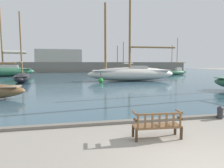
{
  "coord_description": "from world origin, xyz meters",
  "views": [
    {
      "loc": [
        -3.09,
        -4.07,
        2.54
      ],
      "look_at": [
        -0.14,
        10.0,
        1.0
      ],
      "focal_mm": 32.0,
      "sensor_mm": 36.0,
      "label": 1
    }
  ],
  "objects": [
    {
      "name": "sailboat_outer_port",
      "position": [
        -14.51,
        34.95,
        1.13
      ],
      "size": [
        11.66,
        4.25,
        12.09
      ],
      "color": "#2D6647",
      "rests_on": "harbor_water"
    },
    {
      "name": "sailboat_outer_starboard",
      "position": [
        -9.09,
        23.15,
        0.74
      ],
      "size": [
        3.0,
        8.08,
        8.82
      ],
      "color": "black",
      "rests_on": "harbor_water"
    },
    {
      "name": "mooring_bollard",
      "position": [
        3.53,
        3.59,
        0.32
      ],
      "size": [
        0.27,
        0.27,
        0.58
      ],
      "color": "#2D2D33",
      "rests_on": "ground"
    },
    {
      "name": "quay_edge_kerb",
      "position": [
        0.0,
        3.85,
        0.06
      ],
      "size": [
        40.0,
        0.3,
        0.12
      ],
      "primitive_type": "cube",
      "color": "slate",
      "rests_on": "ground"
    },
    {
      "name": "sailboat_nearest_starboard",
      "position": [
        18.2,
        32.86,
        0.69
      ],
      "size": [
        5.22,
        2.51,
        7.4
      ],
      "color": "#2D6647",
      "rests_on": "harbor_water"
    },
    {
      "name": "sailboat_nearest_port",
      "position": [
        9.17,
        40.88,
        0.79
      ],
      "size": [
        6.76,
        3.35,
        7.24
      ],
      "color": "black",
      "rests_on": "harbor_water"
    },
    {
      "name": "ground_plane",
      "position": [
        0.0,
        0.0,
        0.0
      ],
      "size": [
        160.0,
        160.0,
        0.0
      ],
      "primitive_type": "plane",
      "color": "gray"
    },
    {
      "name": "far_breakwater",
      "position": [
        -0.95,
        47.73,
        1.82
      ],
      "size": [
        56.02,
        2.4,
        5.84
      ],
      "color": "slate",
      "rests_on": "ground"
    },
    {
      "name": "park_bench",
      "position": [
        -0.28,
        1.96,
        0.47
      ],
      "size": [
        1.63,
        0.63,
        0.92
      ],
      "color": "#3D2A19",
      "rests_on": "ground"
    },
    {
      "name": "sailboat_far_starboard",
      "position": [
        5.1,
        21.92,
        1.22
      ],
      "size": [
        12.28,
        3.2,
        14.14
      ],
      "color": "silver",
      "rests_on": "harbor_water"
    },
    {
      "name": "harbor_water",
      "position": [
        0.0,
        44.0,
        0.04
      ],
      "size": [
        100.0,
        80.0,
        0.08
      ],
      "primitive_type": "cube",
      "color": "#385666",
      "rests_on": "ground"
    },
    {
      "name": "channel_buoy",
      "position": [
        0.56,
        19.98,
        0.38
      ],
      "size": [
        0.59,
        0.59,
        1.29
      ],
      "color": "green",
      "rests_on": "harbor_water"
    }
  ]
}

